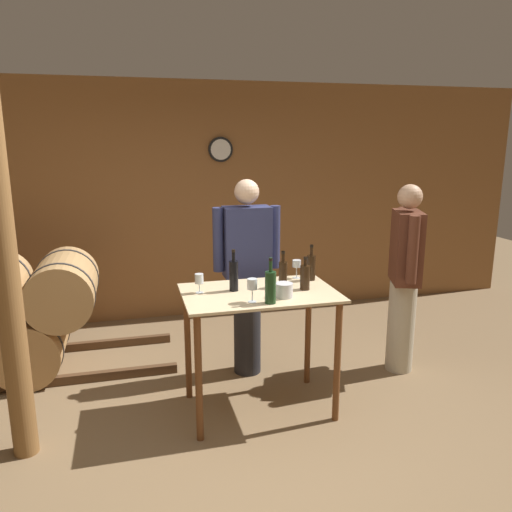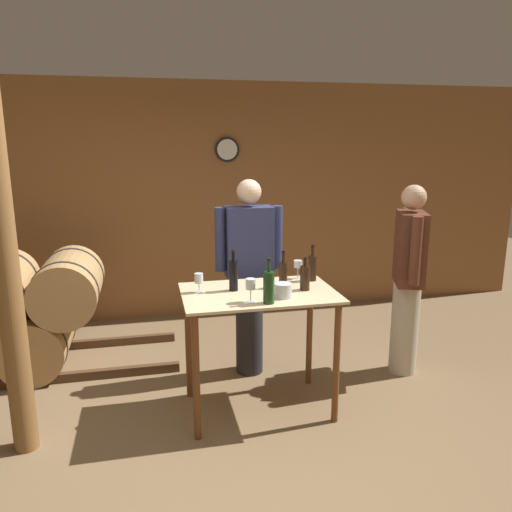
# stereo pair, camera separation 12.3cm
# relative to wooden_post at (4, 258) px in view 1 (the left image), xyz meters

# --- Properties ---
(ground_plane) EXTENTS (14.00, 14.00, 0.00)m
(ground_plane) POSITION_rel_wooden_post_xyz_m (1.47, -0.29, -1.35)
(ground_plane) COLOR brown
(back_wall) EXTENTS (8.40, 0.08, 2.70)m
(back_wall) POSITION_rel_wooden_post_xyz_m (1.47, 2.48, 0.00)
(back_wall) COLOR brown
(back_wall) RESTS_ON ground_plane
(tasting_table) EXTENTS (1.14, 0.74, 0.95)m
(tasting_table) POSITION_rel_wooden_post_xyz_m (1.66, 0.16, -0.58)
(tasting_table) COLOR beige
(tasting_table) RESTS_ON ground_plane
(wooden_post) EXTENTS (0.16, 0.16, 2.70)m
(wooden_post) POSITION_rel_wooden_post_xyz_m (0.00, 0.00, 0.00)
(wooden_post) COLOR brown
(wooden_post) RESTS_ON ground_plane
(wine_bottle_far_left) EXTENTS (0.07, 0.07, 0.32)m
(wine_bottle_far_left) POSITION_rel_wooden_post_xyz_m (1.49, 0.23, -0.27)
(wine_bottle_far_left) COLOR black
(wine_bottle_far_left) RESTS_ON tasting_table
(wine_bottle_left) EXTENTS (0.08, 0.08, 0.32)m
(wine_bottle_left) POSITION_rel_wooden_post_xyz_m (1.67, -0.12, -0.28)
(wine_bottle_left) COLOR #193819
(wine_bottle_left) RESTS_ON tasting_table
(wine_bottle_center) EXTENTS (0.06, 0.06, 0.28)m
(wine_bottle_center) POSITION_rel_wooden_post_xyz_m (1.87, 0.24, -0.29)
(wine_bottle_center) COLOR black
(wine_bottle_center) RESTS_ON tasting_table
(wine_bottle_right) EXTENTS (0.07, 0.07, 0.25)m
(wine_bottle_right) POSITION_rel_wooden_post_xyz_m (2.01, 0.13, -0.30)
(wine_bottle_right) COLOR black
(wine_bottle_right) RESTS_ON tasting_table
(wine_bottle_far_right) EXTENTS (0.07, 0.07, 0.29)m
(wine_bottle_far_right) POSITION_rel_wooden_post_xyz_m (2.15, 0.36, -0.29)
(wine_bottle_far_right) COLOR black
(wine_bottle_far_right) RESTS_ON tasting_table
(wine_glass_near_left) EXTENTS (0.06, 0.06, 0.14)m
(wine_glass_near_left) POSITION_rel_wooden_post_xyz_m (1.23, 0.24, -0.29)
(wine_glass_near_left) COLOR silver
(wine_glass_near_left) RESTS_ON tasting_table
(wine_glass_near_center) EXTENTS (0.07, 0.07, 0.17)m
(wine_glass_near_center) POSITION_rel_wooden_post_xyz_m (1.56, -0.06, -0.27)
(wine_glass_near_center) COLOR silver
(wine_glass_near_center) RESTS_ON tasting_table
(wine_glass_near_right) EXTENTS (0.07, 0.07, 0.15)m
(wine_glass_near_right) POSITION_rel_wooden_post_xyz_m (2.05, 0.44, -0.28)
(wine_glass_near_right) COLOR silver
(wine_glass_near_right) RESTS_ON tasting_table
(ice_bucket) EXTENTS (0.13, 0.13, 0.10)m
(ice_bucket) POSITION_rel_wooden_post_xyz_m (1.80, -0.01, -0.34)
(ice_bucket) COLOR silver
(ice_bucket) RESTS_ON tasting_table
(person_host) EXTENTS (0.59, 0.24, 1.73)m
(person_host) POSITION_rel_wooden_post_xyz_m (1.73, 0.80, -0.43)
(person_host) COLOR #232328
(person_host) RESTS_ON ground_plane
(person_visitor_with_scarf) EXTENTS (0.34, 0.56, 1.69)m
(person_visitor_with_scarf) POSITION_rel_wooden_post_xyz_m (3.08, 0.50, -0.46)
(person_visitor_with_scarf) COLOR #B7AD93
(person_visitor_with_scarf) RESTS_ON ground_plane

